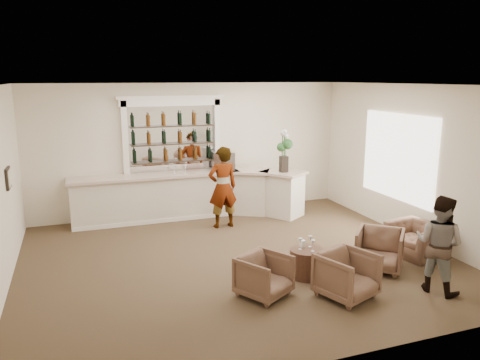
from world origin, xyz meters
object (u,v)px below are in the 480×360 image
at_px(sommelier, 223,187).
at_px(armchair_far, 417,240).
at_px(bar_counter, 191,195).
at_px(armchair_center, 347,275).
at_px(cocktail_table, 307,263).
at_px(armchair_left, 264,276).
at_px(flower_vase, 284,148).
at_px(armchair_right, 380,250).
at_px(espresso_machine, 223,161).
at_px(guest, 439,244).

xyz_separation_m(sommelier, armchair_far, (3.05, -2.98, -0.63)).
relative_size(bar_counter, armchair_center, 6.99).
bearing_deg(cocktail_table, armchair_left, -155.70).
bearing_deg(cocktail_table, flower_vase, 71.78).
relative_size(bar_counter, sommelier, 3.01).
xyz_separation_m(sommelier, armchair_left, (-0.45, -3.61, -0.61)).
distance_m(cocktail_table, armchair_right, 1.40).
xyz_separation_m(cocktail_table, armchair_right, (1.39, -0.17, 0.12)).
relative_size(bar_counter, cocktail_table, 9.47).
relative_size(armchair_center, flower_vase, 0.78).
relative_size(armchair_right, espresso_machine, 1.56).
bearing_deg(sommelier, bar_counter, -65.35).
bearing_deg(cocktail_table, armchair_far, 4.10).
bearing_deg(armchair_far, sommelier, -146.42).
bearing_deg(guest, espresso_machine, -6.46).
distance_m(sommelier, armchair_center, 4.20).
relative_size(armchair_left, armchair_right, 0.91).
relative_size(armchair_left, flower_vase, 0.71).
relative_size(guest, armchair_left, 2.15).
height_order(sommelier, flower_vase, flower_vase).
relative_size(guest, armchair_far, 1.65).
distance_m(cocktail_table, armchair_far, 2.51).
bearing_deg(guest, armchair_far, -54.81).
xyz_separation_m(cocktail_table, flower_vase, (1.14, 3.46, 1.48)).
xyz_separation_m(armchair_right, flower_vase, (-0.25, 3.63, 1.36)).
bearing_deg(armchair_far, armchair_center, -76.14).
relative_size(guest, armchair_right, 1.96).
relative_size(bar_counter, flower_vase, 5.44).
relative_size(bar_counter, armchair_right, 6.97).
bearing_deg(bar_counter, guest, -62.42).
bearing_deg(sommelier, armchair_far, 132.40).
distance_m(bar_counter, armchair_right, 4.95).
xyz_separation_m(armchair_left, armchair_right, (2.38, 0.28, 0.03)).
xyz_separation_m(armchair_right, armchair_far, (1.12, 0.35, -0.06)).
bearing_deg(armchair_far, armchair_right, -84.78).
relative_size(armchair_far, flower_vase, 0.93).
bearing_deg(flower_vase, armchair_left, -118.62).
height_order(bar_counter, sommelier, sommelier).
distance_m(armchair_left, armchair_far, 3.56).
height_order(guest, armchair_far, guest).
height_order(guest, espresso_machine, guest).
distance_m(guest, espresso_machine, 5.80).
xyz_separation_m(armchair_center, armchair_right, (1.17, 0.76, 0.00)).
bearing_deg(bar_counter, espresso_machine, 6.42).
bearing_deg(espresso_machine, armchair_center, -78.06).
xyz_separation_m(bar_counter, guest, (2.79, -5.35, 0.23)).
relative_size(armchair_center, armchair_right, 1.00).
bearing_deg(armchair_center, bar_counter, 83.66).
distance_m(armchair_left, flower_vase, 4.67).
distance_m(sommelier, flower_vase, 1.88).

